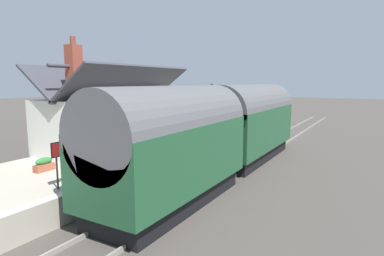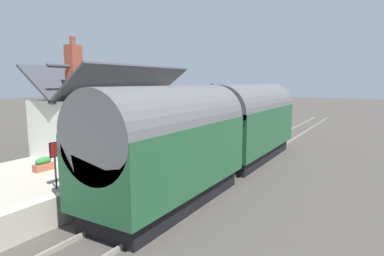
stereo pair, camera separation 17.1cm
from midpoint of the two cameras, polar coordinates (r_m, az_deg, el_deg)
The scene contains 17 objects.
ground_plane at distance 18.46m, azimuth 5.96°, elevation -5.82°, with size 160.00×160.00×0.00m, color #423D38.
platform at distance 20.21m, azimuth -4.10°, elevation -3.18°, with size 32.00×5.74×0.95m, color #A39B8C.
platform_edge_coping at distance 18.75m, azimuth 2.71°, elevation -2.55°, with size 32.00×0.36×0.02m, color beige.
rail_near at distance 17.86m, azimuth 10.73°, elevation -6.16°, with size 52.00×0.08×0.14m, color gray.
rail_far at distance 18.37m, azimuth 6.48°, elevation -5.67°, with size 52.00×0.08×0.14m, color gray.
train at distance 15.30m, azimuth 5.07°, elevation -0.27°, with size 16.07×2.73×4.32m.
station_building at distance 17.39m, azimuth -13.95°, elevation 1.24°, with size 7.51×4.47×5.49m.
bench_by_lamp at distance 29.24m, azimuth 9.42°, elevation 2.14°, with size 1.42×0.50×0.88m.
bench_mid_platform at distance 23.83m, azimuth 3.96°, elevation 0.88°, with size 1.40×0.45×0.88m.
bench_near_building at distance 25.73m, azimuth 6.44°, elevation 1.39°, with size 1.40×0.44×0.88m.
planter_bench_left at distance 31.39m, azimuth 4.53°, elevation 2.29°, with size 0.73×0.32×0.60m.
planter_corner_building at distance 27.20m, azimuth 2.57°, elevation 1.73°, with size 0.49×0.49×0.84m.
planter_under_sign at distance 26.31m, azimuth 3.97°, elevation 1.46°, with size 0.51×0.51×0.77m.
planter_by_door at distance 14.08m, azimuth -25.06°, elevation -5.89°, with size 0.79×0.32×0.55m.
planter_edge_far at distance 27.26m, azimuth 10.74°, elevation 1.48°, with size 0.54×0.54×0.80m.
lamp_post_platform at distance 20.10m, azimuth 3.25°, elevation 5.06°, with size 0.32×0.50×3.42m.
station_sign_board at distance 11.54m, azimuth -22.15°, elevation -3.98°, with size 0.96×0.06×1.57m.
Camera 1 is at (-16.40, -7.23, 4.45)m, focal length 30.10 mm.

